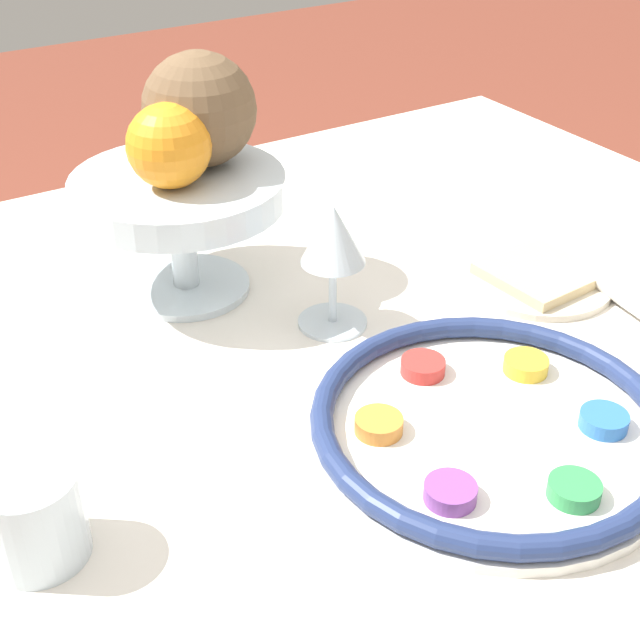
% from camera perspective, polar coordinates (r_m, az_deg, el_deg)
% --- Properties ---
extents(dining_table, '(1.23, 1.10, 0.73)m').
position_cam_1_polar(dining_table, '(1.10, 7.35, -19.31)').
color(dining_table, silver).
rests_on(dining_table, ground_plane).
extents(seder_plate, '(0.31, 0.31, 0.03)m').
position_cam_1_polar(seder_plate, '(0.77, 10.91, -6.58)').
color(seder_plate, white).
rests_on(seder_plate, dining_table).
extents(wine_glass, '(0.07, 0.07, 0.13)m').
position_cam_1_polar(wine_glass, '(0.86, 0.85, 5.03)').
color(wine_glass, silver).
rests_on(wine_glass, dining_table).
extents(fruit_stand, '(0.22, 0.22, 0.13)m').
position_cam_1_polar(fruit_stand, '(0.93, -9.00, 7.48)').
color(fruit_stand, silver).
rests_on(fruit_stand, dining_table).
extents(orange_fruit, '(0.08, 0.08, 0.08)m').
position_cam_1_polar(orange_fruit, '(0.88, -9.65, 10.93)').
color(orange_fruit, orange).
rests_on(orange_fruit, fruit_stand).
extents(coconut, '(0.12, 0.12, 0.12)m').
position_cam_1_polar(coconut, '(0.93, -7.73, 13.21)').
color(coconut, brown).
rests_on(coconut, fruit_stand).
extents(bread_plate, '(0.16, 0.16, 0.02)m').
position_cam_1_polar(bread_plate, '(1.00, 13.83, 2.63)').
color(bread_plate, beige).
rests_on(bread_plate, dining_table).
extents(cup_near, '(0.07, 0.07, 0.07)m').
position_cam_1_polar(cup_near, '(0.68, -17.88, -11.84)').
color(cup_near, silver).
rests_on(cup_near, dining_table).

